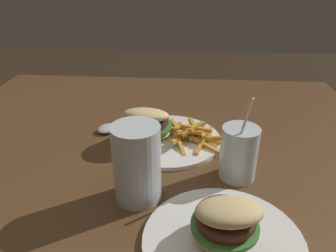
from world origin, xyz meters
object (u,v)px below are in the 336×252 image
Objects in this scene: beer_glass at (138,166)px; spoon at (109,128)px; meal_plate_far at (225,231)px; meal_plate_near at (159,130)px; juice_glass at (239,155)px.

beer_glass reaches higher than spoon.
meal_plate_far is (-0.28, 0.38, 0.02)m from spoon.
beer_glass is at bearing 55.87° from spoon.
meal_plate_far is at bearing 67.18° from spoon.
meal_plate_far reaches higher than spoon.
meal_plate_near is 0.15m from spoon.
meal_plate_near reaches higher than spoon.
spoon is at bearing -18.28° from meal_plate_near.
beer_glass reaches higher than meal_plate_far.
juice_glass is 1.09× the size of spoon.
meal_plate_near is at bearing -94.33° from beer_glass.
beer_glass is (0.02, 0.22, 0.04)m from meal_plate_near.
juice_glass is 0.38m from spoon.
meal_plate_near is 0.36m from meal_plate_far.
spoon is 0.47m from meal_plate_far.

